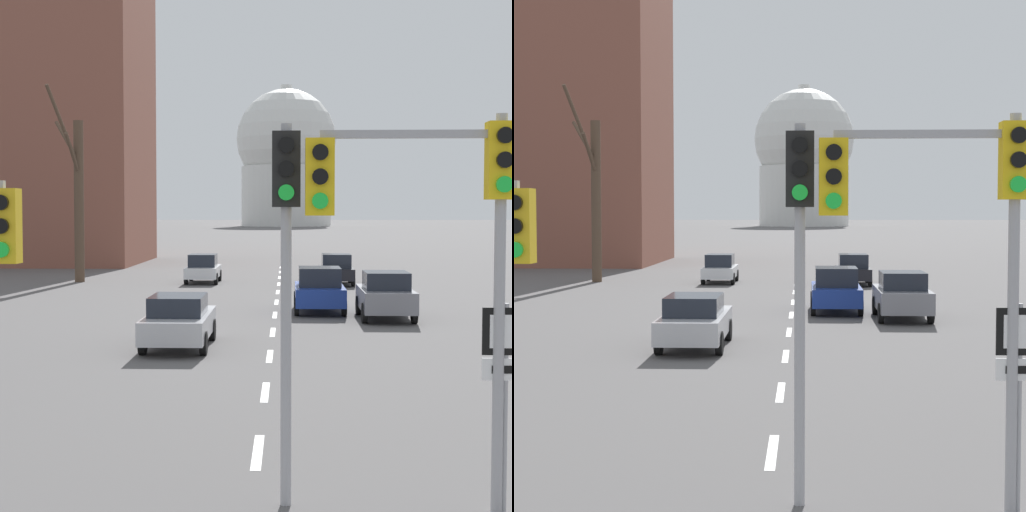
% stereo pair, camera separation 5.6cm
% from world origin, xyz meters
% --- Properties ---
extents(lane_stripe_1, '(0.16, 2.00, 0.01)m').
position_xyz_m(lane_stripe_1, '(0.00, 8.79, 0.00)').
color(lane_stripe_1, silver).
rests_on(lane_stripe_1, ground_plane).
extents(lane_stripe_2, '(0.16, 2.00, 0.01)m').
position_xyz_m(lane_stripe_2, '(0.00, 13.29, 0.00)').
color(lane_stripe_2, silver).
rests_on(lane_stripe_2, ground_plane).
extents(lane_stripe_3, '(0.16, 2.00, 0.01)m').
position_xyz_m(lane_stripe_3, '(0.00, 17.79, 0.00)').
color(lane_stripe_3, silver).
rests_on(lane_stripe_3, ground_plane).
extents(lane_stripe_4, '(0.16, 2.00, 0.01)m').
position_xyz_m(lane_stripe_4, '(0.00, 22.29, 0.00)').
color(lane_stripe_4, silver).
rests_on(lane_stripe_4, ground_plane).
extents(lane_stripe_5, '(0.16, 2.00, 0.01)m').
position_xyz_m(lane_stripe_5, '(0.00, 26.79, 0.00)').
color(lane_stripe_5, silver).
rests_on(lane_stripe_5, ground_plane).
extents(lane_stripe_6, '(0.16, 2.00, 0.01)m').
position_xyz_m(lane_stripe_6, '(0.00, 31.29, 0.00)').
color(lane_stripe_6, silver).
rests_on(lane_stripe_6, ground_plane).
extents(lane_stripe_7, '(0.16, 2.00, 0.01)m').
position_xyz_m(lane_stripe_7, '(0.00, 35.79, 0.00)').
color(lane_stripe_7, silver).
rests_on(lane_stripe_7, ground_plane).
extents(lane_stripe_8, '(0.16, 2.00, 0.01)m').
position_xyz_m(lane_stripe_8, '(0.00, 40.29, 0.00)').
color(lane_stripe_8, silver).
rests_on(lane_stripe_8, ground_plane).
extents(lane_stripe_9, '(0.16, 2.00, 0.01)m').
position_xyz_m(lane_stripe_9, '(0.00, 44.79, 0.00)').
color(lane_stripe_9, silver).
rests_on(lane_stripe_9, ground_plane).
extents(lane_stripe_10, '(0.16, 2.00, 0.01)m').
position_xyz_m(lane_stripe_10, '(0.00, 49.29, 0.00)').
color(lane_stripe_10, silver).
rests_on(lane_stripe_10, ground_plane).
extents(lane_stripe_11, '(0.16, 2.00, 0.01)m').
position_xyz_m(lane_stripe_11, '(0.00, 53.79, 0.00)').
color(lane_stripe_11, silver).
rests_on(lane_stripe_11, ground_plane).
extents(traffic_signal_near_right, '(2.60, 0.34, 5.02)m').
position_xyz_m(traffic_signal_near_right, '(2.33, 6.13, 3.82)').
color(traffic_signal_near_right, '#9E9EA3').
rests_on(traffic_signal_near_right, ground_plane).
extents(traffic_signal_centre_tall, '(0.36, 0.34, 4.93)m').
position_xyz_m(traffic_signal_centre_tall, '(0.45, 6.36, 3.44)').
color(traffic_signal_centre_tall, '#9E9EA3').
rests_on(traffic_signal_centre_tall, ground_plane).
extents(route_sign_post, '(0.60, 0.08, 2.66)m').
position_xyz_m(route_sign_post, '(3.21, 6.16, 1.82)').
color(route_sign_post, '#9E9EA3').
rests_on(route_sign_post, ground_plane).
extents(sedan_near_left, '(1.75, 3.87, 1.55)m').
position_xyz_m(sedan_near_left, '(-4.06, 40.95, 0.78)').
color(sedan_near_left, silver).
rests_on(sedan_near_left, ground_plane).
extents(sedan_near_right, '(1.80, 3.94, 1.62)m').
position_xyz_m(sedan_near_right, '(2.99, 40.08, 0.80)').
color(sedan_near_right, black).
rests_on(sedan_near_right, ground_plane).
extents(sedan_mid_centre, '(1.80, 4.25, 1.49)m').
position_xyz_m(sedan_mid_centre, '(-2.57, 19.14, 0.77)').
color(sedan_mid_centre, '#B7B7BC').
rests_on(sedan_mid_centre, ground_plane).
extents(sedan_far_left, '(1.91, 3.99, 1.72)m').
position_xyz_m(sedan_far_left, '(1.67, 27.78, 0.86)').
color(sedan_far_left, navy).
rests_on(sedan_far_left, ground_plane).
extents(sedan_far_right, '(1.87, 4.00, 1.70)m').
position_xyz_m(sedan_far_right, '(3.94, 25.74, 0.87)').
color(sedan_far_right, slate).
rests_on(sedan_far_right, ground_plane).
extents(bare_tree_left_near, '(2.01, 4.28, 10.36)m').
position_xyz_m(bare_tree_left_near, '(-10.89, 41.22, 4.81)').
color(bare_tree_left_near, brown).
rests_on(bare_tree_left_near, ground_plane).
extents(capitol_dome, '(26.46, 26.46, 37.37)m').
position_xyz_m(capitol_dome, '(0.00, 223.98, 18.21)').
color(capitol_dome, silver).
rests_on(capitol_dome, ground_plane).
extents(apartment_block_left, '(18.00, 14.00, 29.52)m').
position_xyz_m(apartment_block_left, '(-19.40, 58.95, 14.76)').
color(apartment_block_left, brown).
rests_on(apartment_block_left, ground_plane).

